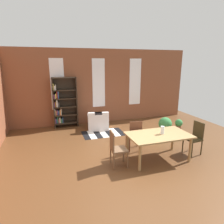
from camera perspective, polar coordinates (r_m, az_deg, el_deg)
ground_plane at (r=5.70m, az=5.46°, el=-13.08°), size 9.55×9.55×0.00m
back_wall_brick at (r=8.62m, az=-4.02°, el=7.39°), size 8.35×0.12×3.18m
window_pane_0 at (r=8.29m, az=-15.60°, el=7.75°), size 0.55×0.02×2.07m
window_pane_1 at (r=8.54m, az=-3.93°, el=8.40°), size 0.55×0.02×2.07m
window_pane_2 at (r=9.10m, az=6.72°, el=8.70°), size 0.55×0.02×2.07m
dining_table at (r=5.48m, az=13.45°, el=-7.14°), size 1.68×0.99×0.73m
vase_on_table at (r=5.47m, az=14.49°, el=-5.14°), size 0.10×0.10×0.22m
tealight_candle_0 at (r=5.48m, az=14.38°, el=-6.09°), size 0.04×0.04×0.04m
dining_chair_head_left at (r=5.05m, az=1.24°, el=-10.30°), size 0.43×0.43×0.95m
dining_chair_head_right at (r=6.23m, az=23.02°, el=-6.64°), size 0.44×0.44×0.95m
dining_chair_far_left at (r=5.95m, az=6.57°, el=-6.50°), size 0.44×0.44×0.95m
bookshelf_tall at (r=8.23m, az=-13.99°, el=2.51°), size 0.97×0.32×2.05m
armchair_white at (r=7.92m, az=-4.12°, el=-2.95°), size 0.91×0.91×0.75m
potted_plant_by_shelf at (r=8.28m, az=18.88°, el=-3.34°), size 0.30×0.30×0.42m
potted_plant_corner at (r=7.63m, az=15.22°, el=-3.59°), size 0.49×0.49×0.62m
striped_rug at (r=7.47m, az=-2.58°, el=-6.21°), size 1.56×0.92×0.01m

